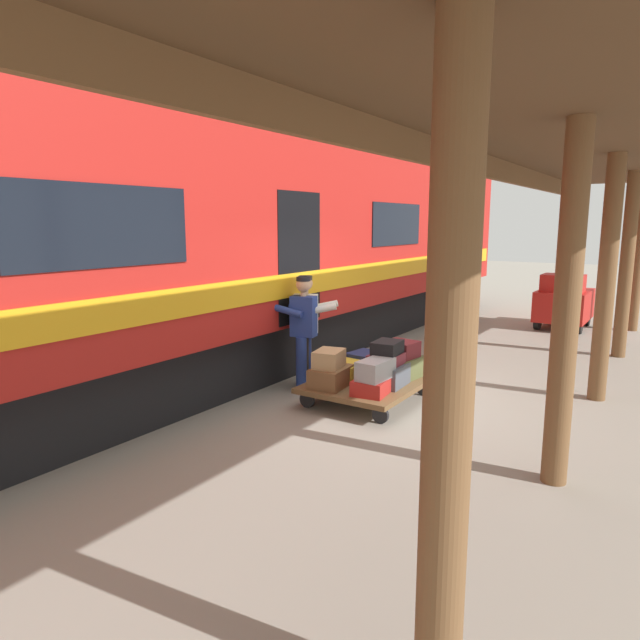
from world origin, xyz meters
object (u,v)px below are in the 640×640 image
object	(u,v)px
suitcase_black_hardshell	(387,347)
porter_by_door	(307,327)
luggage_cart	(367,384)
suitcase_tan_vintage	(329,359)
baggage_tug	(564,302)
suitcase_yellow_case	(348,370)
suitcase_maroon_trunk	(401,349)
porter_in_overalls	(302,329)
suitcase_burgundy_valise	(386,359)
suitcase_brown_leather	(331,377)
suitcase_slate_roller	(388,375)
train_car	(227,248)
suitcase_red_plastic	(372,386)
suitcase_gray_aluminum	(375,369)
suitcase_navy_fabric	(364,362)
suitcase_olive_duffel	(402,367)

from	to	relation	value
suitcase_black_hardshell	porter_by_door	xyz separation A→B (m)	(1.43, -0.16, 0.11)
suitcase_black_hardshell	luggage_cart	bearing A→B (deg)	-1.08
suitcase_tan_vintage	baggage_tug	distance (m)	8.08
suitcase_yellow_case	suitcase_black_hardshell	distance (m)	0.74
suitcase_maroon_trunk	porter_in_overalls	world-z (taller)	porter_in_overalls
suitcase_burgundy_valise	suitcase_brown_leather	bearing A→B (deg)	36.09
suitcase_slate_roller	suitcase_tan_vintage	size ratio (longest dim) A/B	1.21
porter_in_overalls	baggage_tug	world-z (taller)	porter_in_overalls
porter_by_door	luggage_cart	bearing A→B (deg)	172.40
baggage_tug	suitcase_brown_leather	bearing A→B (deg)	78.68
suitcase_yellow_case	suitcase_tan_vintage	world-z (taller)	suitcase_tan_vintage
suitcase_maroon_trunk	baggage_tug	xyz separation A→B (m)	(-0.99, -6.96, -0.07)
porter_in_overalls	suitcase_black_hardshell	bearing A→B (deg)	-179.33
porter_by_door	suitcase_black_hardshell	bearing A→B (deg)	173.76
suitcase_tan_vintage	porter_by_door	bearing A→B (deg)	-38.45
train_car	suitcase_burgundy_valise	bearing A→B (deg)	173.35
porter_by_door	suitcase_maroon_trunk	bearing A→B (deg)	-166.91
suitcase_red_plastic	porter_by_door	distance (m)	1.66
suitcase_maroon_trunk	porter_by_door	distance (m)	1.47
suitcase_tan_vintage	suitcase_maroon_trunk	distance (m)	1.14
suitcase_yellow_case	porter_by_door	xyz separation A→B (m)	(0.82, -0.15, 0.52)
train_car	porter_in_overalls	world-z (taller)	train_car
suitcase_black_hardshell	suitcase_maroon_trunk	size ratio (longest dim) A/B	0.99
suitcase_red_plastic	suitcase_burgundy_valise	xyz separation A→B (m)	(0.02, -0.44, 0.26)
train_car	suitcase_gray_aluminum	bearing A→B (deg)	166.52
baggage_tug	suitcase_burgundy_valise	bearing A→B (deg)	82.57
suitcase_black_hardshell	porter_in_overalls	distance (m)	1.40
suitcase_black_hardshell	suitcase_yellow_case	bearing A→B (deg)	-0.53
suitcase_burgundy_valise	porter_by_door	distance (m)	1.47
train_car	luggage_cart	xyz separation A→B (m)	(-2.89, 0.34, -1.82)
suitcase_gray_aluminum	baggage_tug	bearing A→B (deg)	-96.70
suitcase_maroon_trunk	suitcase_slate_roller	bearing A→B (deg)	94.20
suitcase_brown_leather	porter_in_overalls	bearing A→B (deg)	-29.93
porter_in_overalls	suitcase_yellow_case	bearing A→B (deg)	-178.39
suitcase_burgundy_valise	suitcase_tan_vintage	distance (m)	0.78
suitcase_burgundy_valise	suitcase_maroon_trunk	bearing A→B (deg)	-88.05
suitcase_gray_aluminum	suitcase_burgundy_valise	bearing A→B (deg)	-83.07
suitcase_brown_leather	porter_in_overalls	distance (m)	1.03
suitcase_black_hardshell	suitcase_maroon_trunk	world-z (taller)	suitcase_black_hardshell
suitcase_navy_fabric	suitcase_olive_duffel	world-z (taller)	suitcase_olive_duffel
suitcase_red_plastic	porter_in_overalls	distance (m)	1.57
suitcase_maroon_trunk	porter_by_door	xyz separation A→B (m)	(1.41, 0.33, 0.23)
suitcase_burgundy_valise	baggage_tug	world-z (taller)	baggage_tug
suitcase_black_hardshell	train_car	bearing A→B (deg)	-6.24
luggage_cart	porter_in_overalls	xyz separation A→B (m)	(1.09, 0.02, 0.68)
suitcase_slate_roller	suitcase_red_plastic	bearing A→B (deg)	90.00
suitcase_brown_leather	suitcase_yellow_case	world-z (taller)	suitcase_brown_leather
suitcase_brown_leather	suitcase_olive_duffel	size ratio (longest dim) A/B	1.01
suitcase_brown_leather	suitcase_maroon_trunk	distance (m)	1.15
suitcase_red_plastic	train_car	bearing A→B (deg)	-14.28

